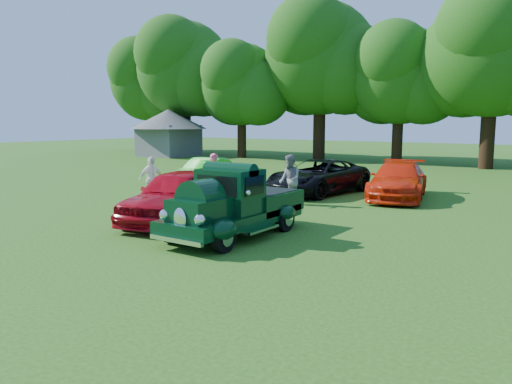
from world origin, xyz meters
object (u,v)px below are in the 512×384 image
Objects in this scene: spectator_grey at (290,180)px; gazebo at (169,127)px; red_convertible at (179,196)px; spectator_white at (151,179)px; hero_pickup at (235,207)px; back_car_black at (318,177)px; back_car_orange at (398,180)px; spectator_pink at (214,177)px; back_car_lime at (205,173)px.

gazebo reaches higher than spectator_grey.
spectator_white is (-3.40, 2.17, 0.05)m from red_convertible.
red_convertible is at bearing 168.41° from hero_pickup.
hero_pickup reaches higher than red_convertible.
gazebo is (-20.63, 12.60, 1.71)m from back_car_black.
spectator_grey is at bearing -139.41° from back_car_orange.
back_car_black is at bearing 71.13° from red_convertible.
red_convertible is 2.59× the size of spectator_grey.
spectator_pink is at bearing 134.21° from hero_pickup.
back_car_lime is 0.62× the size of gazebo.
spectator_pink is (-4.21, 4.32, 0.12)m from hero_pickup.
spectator_white is 24.40m from gazebo.
back_car_black is 3.15m from back_car_orange.
hero_pickup is 6.03m from spectator_pink.
spectator_pink reaches higher than red_convertible.
red_convertible is at bearing -88.06° from back_car_black.
back_car_lime is 0.79× the size of back_car_black.
gazebo reaches higher than spectator_pink.
spectator_grey reaches higher than spectator_white.
back_car_lime is 3.71m from spectator_pink.
spectator_grey is at bearing -74.54° from back_car_black.
spectator_white is at bearing -120.57° from back_car_black.
back_car_black is at bearing 137.54° from spectator_grey.
spectator_grey is (2.90, 0.60, 0.01)m from spectator_pink.
back_car_orange is 4.49m from spectator_grey.
back_car_black is at bearing 15.53° from spectator_pink.
spectator_pink is (-1.77, 3.83, 0.09)m from red_convertible.
gazebo is at bearing 155.87° from back_car_black.
spectator_grey is at bearing -36.56° from gazebo.
spectator_grey is at bearing -47.86° from spectator_white.
hero_pickup is at bearing -70.38° from back_car_black.
hero_pickup is 30.41m from gazebo.
red_convertible is 2.77× the size of spectator_white.
back_car_orange is (8.21, 1.61, 0.04)m from back_car_lime.
spectator_pink reaches higher than back_car_black.
hero_pickup is 1.13× the size of back_car_lime.
hero_pickup is 2.70× the size of spectator_white.
hero_pickup reaches higher than back_car_lime.
back_car_orange is at bearing -26.84° from gazebo.
gazebo reaches higher than back_car_lime.
red_convertible is 7.80m from back_car_lime.
hero_pickup is at bearing -59.17° from back_car_lime.
hero_pickup is 2.48m from red_convertible.
spectator_white is (1.02, -4.25, 0.18)m from back_car_lime.
spectator_pink is 0.27× the size of gazebo.
spectator_grey is (1.13, 4.43, 0.11)m from red_convertible.
spectator_pink is at bearing -155.86° from back_car_orange.
back_car_black is (0.70, 7.44, -0.09)m from red_convertible.
back_car_black is 3.02× the size of spectator_white.
spectator_white is (-1.63, -1.65, -0.05)m from spectator_pink.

